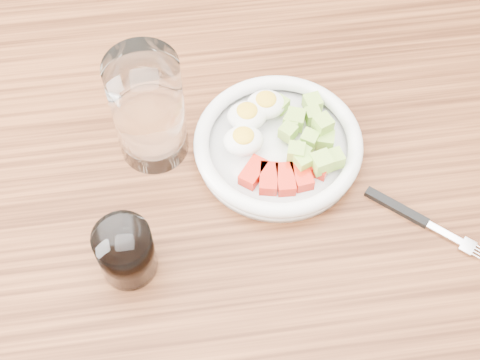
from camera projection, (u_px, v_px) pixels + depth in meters
name	position (u px, v px, depth m)	size (l,w,h in m)	color
dining_table	(248.00, 233.00, 0.94)	(1.50, 0.90, 0.77)	brown
bowl	(277.00, 143.00, 0.87)	(0.22, 0.22, 0.05)	white
fork	(414.00, 217.00, 0.83)	(0.14, 0.13, 0.01)	black
water_glass	(148.00, 109.00, 0.83)	(0.09, 0.09, 0.16)	white
coffee_glass	(126.00, 252.00, 0.77)	(0.07, 0.07, 0.08)	white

